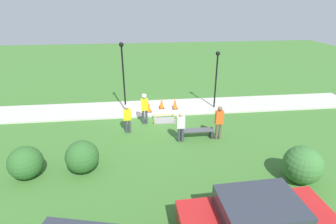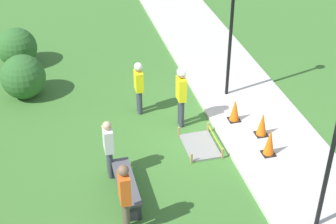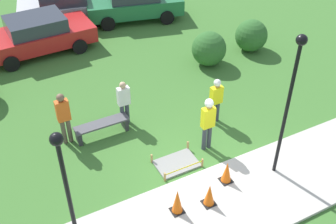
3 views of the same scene
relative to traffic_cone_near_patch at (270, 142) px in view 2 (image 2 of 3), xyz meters
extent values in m
plane|color=#3D702D|center=(1.46, 0.98, -0.48)|extent=(60.00, 60.00, 0.00)
cube|color=#BCB7AD|center=(1.46, -0.39, -0.43)|extent=(28.00, 2.73, 0.10)
cube|color=gray|center=(0.88, 1.62, -0.45)|extent=(1.25, 0.86, 0.06)
cube|color=tan|center=(0.25, 1.19, -0.33)|extent=(0.05, 0.05, 0.31)
cube|color=tan|center=(1.50, 1.19, -0.33)|extent=(0.05, 0.05, 0.31)
cube|color=tan|center=(0.25, 2.05, -0.33)|extent=(0.05, 0.05, 0.31)
cube|color=tan|center=(1.50, 2.05, -0.33)|extent=(0.05, 0.05, 0.31)
cube|color=yellow|center=(0.88, 1.19, -0.25)|extent=(1.25, 0.00, 0.04)
cube|color=black|center=(0.00, 0.00, -0.37)|extent=(0.34, 0.34, 0.02)
cone|color=orange|center=(0.00, 0.00, 0.02)|extent=(0.29, 0.29, 0.75)
cube|color=black|center=(0.88, -0.17, -0.37)|extent=(0.34, 0.34, 0.02)
cone|color=orange|center=(0.88, -0.17, -0.02)|extent=(0.29, 0.29, 0.68)
cube|color=black|center=(1.75, 0.31, -0.37)|extent=(0.34, 0.34, 0.02)
cone|color=orange|center=(1.75, 0.31, -0.02)|extent=(0.29, 0.29, 0.67)
cube|color=#2D2D33|center=(-1.39, 3.94, -0.26)|extent=(0.12, 0.40, 0.45)
cube|color=#2D2D33|center=(0.18, 3.94, -0.26)|extent=(0.12, 0.40, 0.45)
cube|color=#4C4C51|center=(-0.61, 3.94, -0.01)|extent=(1.78, 0.44, 0.06)
cylinder|color=#383D47|center=(2.92, 2.87, -0.10)|extent=(0.14, 0.14, 0.78)
cylinder|color=#383D47|center=(3.10, 2.87, -0.10)|extent=(0.14, 0.14, 0.78)
cube|color=yellow|center=(3.01, 2.87, 0.60)|extent=(0.40, 0.22, 0.61)
sphere|color=#A37A5B|center=(3.01, 2.87, 1.01)|extent=(0.21, 0.21, 0.21)
sphere|color=white|center=(3.01, 2.87, 1.07)|extent=(0.24, 0.24, 0.24)
cylinder|color=#383D47|center=(1.96, 1.85, -0.05)|extent=(0.14, 0.14, 0.87)
cylinder|color=#383D47|center=(2.14, 1.85, -0.05)|extent=(0.14, 0.14, 0.87)
cube|color=yellow|center=(2.05, 1.85, 0.73)|extent=(0.40, 0.22, 0.69)
sphere|color=#A37A5B|center=(2.05, 1.85, 1.19)|extent=(0.24, 0.24, 0.24)
sphere|color=white|center=(2.05, 1.85, 1.26)|extent=(0.27, 0.27, 0.27)
cylinder|color=brown|center=(-1.79, 4.14, -0.03)|extent=(0.14, 0.14, 0.90)
cylinder|color=brown|center=(-1.61, 4.14, -0.03)|extent=(0.14, 0.14, 0.90)
cube|color=#E55B1E|center=(-1.70, 4.14, 0.77)|extent=(0.40, 0.22, 0.71)
sphere|color=brown|center=(-1.70, 4.14, 1.25)|extent=(0.24, 0.24, 0.24)
cylinder|color=#383D47|center=(0.21, 4.19, -0.09)|extent=(0.14, 0.14, 0.79)
cylinder|color=#383D47|center=(0.39, 4.19, -0.09)|extent=(0.14, 0.14, 0.79)
cube|color=silver|center=(0.30, 4.19, 0.62)|extent=(0.40, 0.22, 0.63)
sphere|color=tan|center=(0.30, 4.19, 1.05)|extent=(0.21, 0.21, 0.21)
cylinder|color=black|center=(3.24, 0.01, 1.69)|extent=(0.10, 0.10, 4.15)
cylinder|color=black|center=(-2.66, 0.00, 1.36)|extent=(0.10, 0.10, 3.49)
sphere|color=#2D6028|center=(7.05, 6.34, 0.20)|extent=(1.37, 1.37, 1.37)
sphere|color=#2D6028|center=(4.83, 6.18, 0.21)|extent=(1.40, 1.40, 1.40)
camera|label=1|loc=(2.31, 15.91, 6.35)|focal=28.00mm
camera|label=2|loc=(-9.87, 5.29, 8.00)|focal=55.00mm
camera|label=3|loc=(-3.59, -6.31, 8.45)|focal=45.00mm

